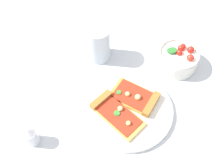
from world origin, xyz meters
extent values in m
plane|color=silver|center=(0.00, 0.00, 0.00)|extent=(2.40, 2.40, 0.00)
cylinder|color=white|center=(0.01, 0.00, 0.01)|extent=(0.26, 0.26, 0.01)
cube|color=gold|center=(0.04, 0.02, 0.02)|extent=(0.15, 0.16, 0.01)
cube|color=#A36B2D|center=(0.09, -0.03, 0.02)|extent=(0.07, 0.06, 0.02)
cube|color=#B22D19|center=(0.04, 0.02, 0.02)|extent=(0.13, 0.14, 0.00)
sphere|color=#EAD172|center=(0.02, 0.05, 0.03)|extent=(0.01, 0.01, 0.01)
cylinder|color=#388433|center=(0.05, 0.02, 0.03)|extent=(0.02, 0.02, 0.00)
sphere|color=#F2D87F|center=(0.04, 0.01, 0.03)|extent=(0.02, 0.02, 0.02)
cube|color=gold|center=(-0.01, -0.03, 0.02)|extent=(0.16, 0.15, 0.01)
cube|color=#A36B2D|center=(-0.06, 0.00, 0.02)|extent=(0.07, 0.08, 0.02)
cube|color=#B22D19|center=(-0.01, -0.03, 0.02)|extent=(0.14, 0.13, 0.00)
cylinder|color=#388433|center=(0.03, -0.05, 0.03)|extent=(0.01, 0.01, 0.00)
sphere|color=#F2D87F|center=(-0.02, -0.02, 0.03)|extent=(0.02, 0.02, 0.02)
sphere|color=#F2D87F|center=(0.01, -0.04, 0.03)|extent=(0.01, 0.01, 0.01)
cylinder|color=white|center=(-0.17, -0.15, 0.03)|extent=(0.13, 0.13, 0.05)
torus|color=white|center=(-0.17, -0.15, 0.06)|extent=(0.13, 0.13, 0.01)
sphere|color=red|center=(-0.21, -0.16, 0.06)|extent=(0.02, 0.02, 0.02)
sphere|color=red|center=(-0.20, -0.13, 0.06)|extent=(0.02, 0.02, 0.02)
sphere|color=red|center=(-0.18, -0.17, 0.06)|extent=(0.02, 0.02, 0.02)
sphere|color=red|center=(-0.19, -0.18, 0.06)|extent=(0.02, 0.02, 0.02)
sphere|color=red|center=(-0.17, -0.16, 0.06)|extent=(0.02, 0.02, 0.02)
cylinder|color=#2D722D|center=(-0.15, -0.17, 0.06)|extent=(0.04, 0.04, 0.01)
cylinder|color=silver|center=(0.08, -0.22, 0.06)|extent=(0.08, 0.08, 0.12)
cylinder|color=#592D0F|center=(0.08, -0.22, 0.05)|extent=(0.07, 0.07, 0.09)
cylinder|color=silver|center=(0.28, 0.07, 0.03)|extent=(0.04, 0.04, 0.05)
cone|color=silver|center=(0.28, 0.07, 0.06)|extent=(0.03, 0.03, 0.01)
camera|label=1|loc=(0.10, 0.35, 0.64)|focal=39.92mm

